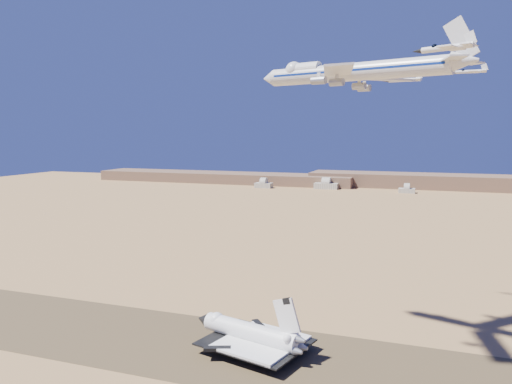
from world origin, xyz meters
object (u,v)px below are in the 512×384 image
(chase_jet_f, at_px, (470,71))
(crew_b, at_px, (277,360))
(crew_c, at_px, (259,362))
(chase_jet_e, at_px, (404,80))
(carrier_747, at_px, (348,72))
(shuttle, at_px, (250,334))
(chase_jet_a, at_px, (446,48))
(crew_a, at_px, (262,362))

(chase_jet_f, bearing_deg, crew_b, -116.40)
(crew_b, relative_size, chase_jet_f, 0.11)
(crew_c, height_order, chase_jet_e, chase_jet_e)
(crew_b, bearing_deg, carrier_747, -67.49)
(carrier_747, height_order, crew_c, carrier_747)
(shuttle, relative_size, chase_jet_a, 3.16)
(shuttle, height_order, crew_a, shuttle)
(chase_jet_e, bearing_deg, shuttle, -117.42)
(crew_c, bearing_deg, shuttle, -31.59)
(crew_a, height_order, chase_jet_a, chase_jet_a)
(carrier_747, height_order, chase_jet_e, carrier_747)
(shuttle, bearing_deg, crew_c, -39.93)
(carrier_747, xyz_separation_m, chase_jet_a, (28.26, -44.88, -0.88))
(crew_a, xyz_separation_m, crew_b, (3.91, 2.89, -0.05))
(carrier_747, distance_m, crew_c, 95.68)
(chase_jet_a, distance_m, chase_jet_f, 113.92)
(chase_jet_a, bearing_deg, chase_jet_e, 124.14)
(shuttle, bearing_deg, chase_jet_e, 68.92)
(crew_c, bearing_deg, chase_jet_a, 178.34)
(shuttle, bearing_deg, crew_a, -34.53)
(carrier_747, bearing_deg, shuttle, -138.76)
(crew_a, height_order, crew_c, crew_a)
(shuttle, height_order, chase_jet_f, chase_jet_f)
(chase_jet_e, bearing_deg, chase_jet_a, -73.22)
(crew_c, bearing_deg, chase_jet_e, -95.14)
(crew_c, xyz_separation_m, chase_jet_f, (61.89, 90.07, 96.78))
(crew_b, distance_m, crew_c, 5.91)
(crew_c, relative_size, chase_jet_e, 0.11)
(crew_a, bearing_deg, chase_jet_e, -12.76)
(crew_a, xyz_separation_m, crew_c, (-0.97, -0.45, -0.02))
(crew_a, distance_m, crew_b, 4.86)
(shuttle, bearing_deg, chase_jet_f, 64.52)
(carrier_747, bearing_deg, chase_jet_f, 76.66)
(shuttle, xyz_separation_m, crew_b, (11.21, -5.53, -4.85))
(shuttle, bearing_deg, carrier_747, 38.96)
(carrier_747, xyz_separation_m, crew_c, (-22.22, -21.83, -90.47))
(shuttle, relative_size, crew_b, 27.26)
(chase_jet_a, bearing_deg, crew_b, 175.51)
(shuttle, height_order, crew_b, shuttle)
(shuttle, bearing_deg, crew_b, -11.72)
(carrier_747, distance_m, chase_jet_f, 79.19)
(crew_b, bearing_deg, shuttle, 39.41)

